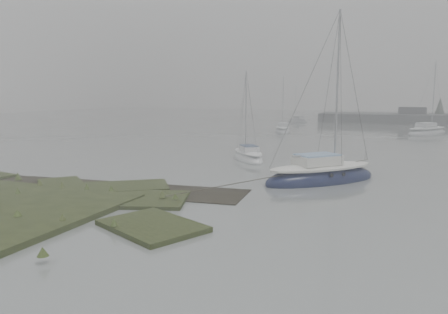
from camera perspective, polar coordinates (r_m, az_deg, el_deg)
ground at (r=44.09m, az=11.03°, el=2.16°), size 160.00×160.00×0.00m
sailboat_main at (r=23.54m, az=12.53°, el=-2.46°), size 6.20×6.50×9.55m
sailboat_white at (r=30.59m, az=3.16°, el=0.02°), size 4.02×4.79×6.71m
sailboat_far_a at (r=52.74m, az=7.65°, el=3.47°), size 3.00×5.43×7.29m
sailboat_far_b at (r=54.27m, az=24.97°, el=2.95°), size 5.35×6.23×8.80m
sailboat_far_c at (r=71.42m, az=9.60°, el=4.66°), size 4.51×3.99×6.43m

